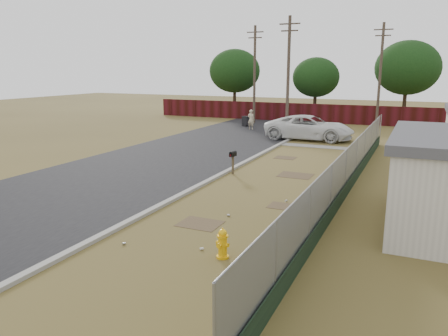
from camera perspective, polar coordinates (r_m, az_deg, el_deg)
The scene contains 12 objects.
ground at distance 18.90m, azimuth 6.03°, elevation -2.85°, with size 120.00×120.00×0.00m, color brown.
street at distance 28.69m, azimuth -1.69°, elevation 2.63°, with size 15.10×60.00×0.12m.
chainlink_fence at distance 19.00m, azimuth 16.05°, elevation -0.73°, with size 0.10×27.06×2.02m.
privacy_fence at distance 44.08m, azimuth 9.00°, elevation 7.20°, with size 30.00×0.12×1.80m, color #440E14.
utility_poles at distance 39.10m, azimuth 10.81°, elevation 12.01°, with size 12.60×8.24×9.00m.
horizon_trees at distance 41.15m, azimuth 18.02°, elevation 11.56°, with size 33.32×31.94×7.78m.
fire_hydrant at distance 12.11m, azimuth -0.19°, elevation -9.89°, with size 0.41×0.42×0.87m.
mailbox at distance 21.40m, azimuth 1.17°, elevation 1.58°, with size 0.23×0.51×1.16m.
pickup_truck at distance 32.77m, azimuth 11.09°, elevation 5.22°, with size 2.95×6.40×1.78m, color white.
pedestrian at distance 37.68m, azimuth 3.55°, elevation 6.34°, with size 0.63×0.41×1.71m, color beige.
trash_bin at distance 39.85m, azimuth 2.88°, elevation 6.13°, with size 0.71×0.77×0.91m.
scattered_litter at distance 14.61m, azimuth -1.00°, elevation -7.38°, with size 3.24×6.28×0.07m.
Camera 1 is at (5.67, -17.31, 5.07)m, focal length 35.00 mm.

